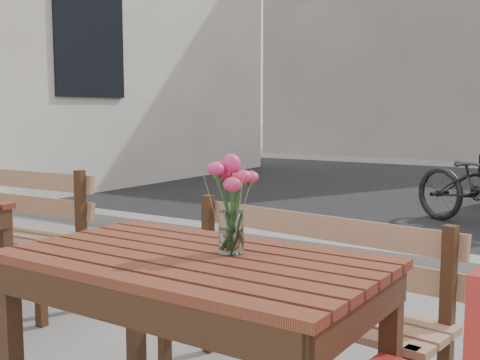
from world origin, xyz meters
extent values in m
cube|color=black|center=(-4.98, 4.50, 2.20)|extent=(0.06, 1.20, 1.80)
cube|color=gray|center=(0.00, 3.00, 0.06)|extent=(30.00, 0.25, 0.12)
cube|color=#582117|center=(-0.02, 0.15, 0.69)|extent=(1.15, 0.69, 0.03)
cube|color=#331D11|center=(-0.54, 0.45, 0.34)|extent=(0.06, 0.06, 0.67)
cube|color=#966B4D|center=(0.00, 0.73, 0.39)|extent=(1.27, 0.49, 0.03)
cube|color=#966B4D|center=(0.02, 0.91, 0.60)|extent=(1.23, 0.19, 0.34)
cube|color=#331D11|center=(-0.58, 0.66, 0.20)|extent=(0.05, 0.05, 0.41)
cube|color=#331D11|center=(-0.54, 0.94, 0.38)|extent=(0.05, 0.05, 0.75)
cube|color=#331D11|center=(0.58, 0.80, 0.38)|extent=(0.05, 0.05, 0.75)
cylinder|color=white|center=(0.06, 0.24, 0.77)|extent=(0.08, 0.08, 0.13)
cylinder|color=#2D5E28|center=(0.06, 0.24, 0.83)|extent=(0.05, 0.05, 0.26)
cube|color=#331D11|center=(-1.49, 0.55, 0.33)|extent=(0.06, 0.06, 0.66)
cube|color=#966B4D|center=(-2.10, 1.07, 0.64)|extent=(1.33, 0.07, 0.36)
cube|color=#331D11|center=(-1.48, 0.74, 0.22)|extent=(0.05, 0.05, 0.44)
cube|color=#331D11|center=(-1.49, 1.04, 0.40)|extent=(0.05, 0.05, 0.81)
camera|label=1|loc=(1.05, -1.28, 1.14)|focal=45.00mm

